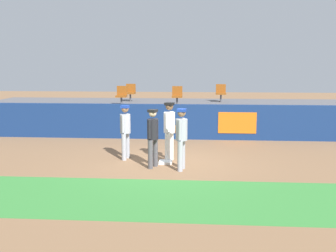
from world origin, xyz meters
TOP-DOWN VIEW (x-y plane):
  - ground_plane at (0.00, 0.00)m, footprint 60.00×60.00m
  - grass_foreground_strip at (0.00, -3.13)m, footprint 18.00×2.80m
  - first_base at (0.03, -0.01)m, footprint 0.40×0.40m
  - player_fielder_home at (0.13, 0.31)m, footprint 0.46×0.54m
  - player_runner_visitor at (0.54, -0.71)m, footprint 0.39×0.49m
  - player_coach_visitor at (-1.28, 0.44)m, footprint 0.38×0.48m
  - player_umpire at (-0.30, -0.50)m, footprint 0.43×0.45m
  - field_wall at (0.01, 3.95)m, footprint 18.00×0.26m
  - bleacher_platform at (0.00, 6.52)m, footprint 18.00×4.80m
  - seat_back_right at (2.10, 7.19)m, footprint 0.47×0.44m
  - seat_back_left at (-2.25, 7.19)m, footprint 0.46×0.44m
  - seat_front_center at (0.10, 5.39)m, footprint 0.45×0.44m
  - seat_front_left at (-2.35, 5.39)m, footprint 0.45×0.44m

SIDE VIEW (x-z plane):
  - ground_plane at x=0.00m, z-range 0.00..0.00m
  - grass_foreground_strip at x=0.00m, z-range 0.00..0.01m
  - first_base at x=0.03m, z-range 0.00..0.08m
  - bleacher_platform at x=0.00m, z-range 0.00..1.20m
  - field_wall at x=0.01m, z-range 0.00..1.40m
  - player_umpire at x=-0.30m, z-range 0.14..1.86m
  - player_coach_visitor at x=-1.28m, z-range 0.14..1.86m
  - player_runner_visitor at x=0.54m, z-range 0.14..1.91m
  - player_fielder_home at x=0.13m, z-range 0.14..1.98m
  - seat_front_center at x=0.10m, z-range 1.25..2.09m
  - seat_front_left at x=-2.35m, z-range 1.25..2.09m
  - seat_back_left at x=-2.25m, z-range 1.25..2.09m
  - seat_back_right at x=2.10m, z-range 1.26..2.10m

